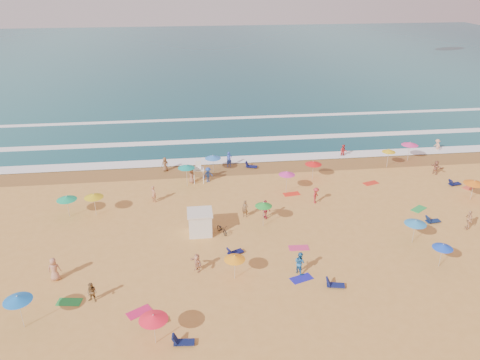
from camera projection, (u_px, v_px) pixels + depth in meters
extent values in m
plane|color=gold|center=(274.00, 220.00, 43.72)|extent=(220.00, 220.00, 0.00)
cube|color=#0C4756|center=(213.00, 58.00, 119.46)|extent=(220.00, 140.00, 0.18)
plane|color=olive|center=(254.00, 168.00, 54.99)|extent=(220.00, 220.00, 0.00)
cube|color=white|center=(251.00, 159.00, 57.21)|extent=(200.00, 2.20, 0.05)
cube|color=white|center=(244.00, 140.00, 63.52)|extent=(200.00, 1.60, 0.05)
cube|color=white|center=(236.00, 118.00, 72.53)|extent=(200.00, 1.20, 0.05)
cube|color=silver|center=(200.00, 223.00, 41.18)|extent=(2.00, 2.00, 2.00)
cube|color=silver|center=(200.00, 212.00, 40.74)|extent=(2.20, 2.20, 0.12)
imported|color=black|center=(222.00, 229.00, 41.37)|extent=(1.23, 1.66, 0.83)
cone|color=gold|center=(389.00, 151.00, 54.27)|extent=(1.56, 1.56, 0.35)
cone|color=#2C85C8|center=(416.00, 222.00, 39.34)|extent=(1.83, 1.83, 0.35)
cone|color=#DA3095|center=(287.00, 173.00, 47.89)|extent=(1.69, 1.69, 0.35)
cone|color=green|center=(264.00, 204.00, 41.76)|extent=(1.54, 1.54, 0.35)
cone|color=blue|center=(17.00, 298.00, 29.80)|extent=(1.82, 1.82, 0.35)
cone|color=blue|center=(213.00, 157.00, 53.00)|extent=(1.83, 1.83, 0.35)
cone|color=blue|center=(443.00, 246.00, 36.18)|extent=(1.56, 1.56, 0.35)
cone|color=#14A46D|center=(67.00, 198.00, 43.51)|extent=(1.85, 1.85, 0.35)
cone|color=#E13282|center=(410.00, 144.00, 56.03)|extent=(1.97, 1.97, 0.35)
cone|color=#12968A|center=(186.00, 166.00, 49.41)|extent=(1.79, 1.79, 0.35)
cone|color=gold|center=(94.00, 196.00, 43.64)|extent=(1.79, 1.79, 0.35)
cone|color=red|center=(313.00, 163.00, 51.26)|extent=(1.83, 1.83, 0.35)
cone|color=orange|center=(235.00, 257.00, 34.77)|extent=(1.60, 1.60, 0.35)
cone|color=#FF1A34|center=(153.00, 317.00, 28.64)|extent=(1.83, 1.83, 0.35)
cone|color=orange|center=(474.00, 182.00, 46.69)|extent=(2.03, 2.03, 0.35)
cube|color=#0F1F4D|center=(156.00, 321.00, 31.02)|extent=(1.40, 0.88, 0.34)
cube|color=#0D1645|center=(184.00, 342.00, 29.29)|extent=(1.34, 0.67, 0.34)
cube|color=#0D1145|center=(236.00, 252.00, 38.46)|extent=(1.42, 1.05, 0.34)
cube|color=#101852|center=(336.00, 285.00, 34.53)|extent=(1.39, 0.82, 0.34)
cube|color=navy|center=(433.00, 221.00, 43.18)|extent=(1.35, 0.69, 0.34)
cube|color=#0D1445|center=(455.00, 184.00, 50.52)|extent=(1.38, 0.78, 0.34)
cube|color=#0E1248|center=(252.00, 166.00, 54.89)|extent=(1.41, 0.93, 0.34)
cube|color=#D71A57|center=(139.00, 312.00, 32.07)|extent=(1.90, 1.61, 0.03)
cube|color=blue|center=(203.00, 212.00, 45.14)|extent=(1.74, 0.93, 0.03)
cube|color=green|center=(69.00, 302.00, 33.04)|extent=(1.81, 1.10, 0.03)
cube|color=red|center=(292.00, 194.00, 48.62)|extent=(1.80, 1.09, 0.03)
cube|color=#D7326E|center=(299.00, 248.00, 39.36)|extent=(1.74, 0.95, 0.03)
cube|color=red|center=(371.00, 183.00, 51.04)|extent=(1.88, 1.33, 0.03)
cube|color=#1D1BAD|center=(301.00, 278.00, 35.51)|extent=(1.89, 1.36, 0.03)
cube|color=green|center=(419.00, 209.00, 45.64)|extent=(1.89, 1.67, 0.03)
cube|color=#E25135|center=(470.00, 187.00, 50.12)|extent=(1.90, 1.57, 0.03)
imported|color=#E29D77|center=(437.00, 146.00, 59.89)|extent=(0.71, 1.16, 1.74)
imported|color=#2744B8|center=(229.00, 159.00, 54.94)|extent=(0.76, 0.61, 1.81)
imported|color=brown|center=(165.00, 164.00, 53.76)|extent=(0.93, 0.74, 1.66)
imported|color=tan|center=(54.00, 269.00, 35.03)|extent=(0.97, 0.67, 1.88)
imported|color=#B27552|center=(154.00, 194.00, 46.73)|extent=(0.72, 0.74, 1.72)
imported|color=brown|center=(245.00, 209.00, 43.94)|extent=(0.72, 0.63, 1.67)
imported|color=#246CA9|center=(300.00, 263.00, 35.84)|extent=(1.08, 1.13, 1.85)
imported|color=#A7664D|center=(436.00, 167.00, 53.06)|extent=(1.11, 1.51, 1.58)
imported|color=brown|center=(92.00, 293.00, 32.79)|extent=(0.91, 0.81, 1.55)
imported|color=tan|center=(469.00, 220.00, 41.92)|extent=(0.57, 1.10, 1.80)
imported|color=#955E44|center=(192.00, 176.00, 50.88)|extent=(0.93, 0.96, 1.66)
imported|color=red|center=(343.00, 152.00, 57.86)|extent=(0.99, 0.83, 1.82)
imported|color=#B52D47|center=(265.00, 210.00, 43.57)|extent=(1.10, 1.12, 1.89)
imported|color=#2447A8|center=(208.00, 175.00, 51.06)|extent=(1.26, 1.04, 1.69)
imported|color=#B52D2F|center=(316.00, 195.00, 46.52)|extent=(1.10, 1.23, 1.65)
imported|color=tan|center=(197.00, 263.00, 36.12)|extent=(1.13, 1.42, 1.51)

